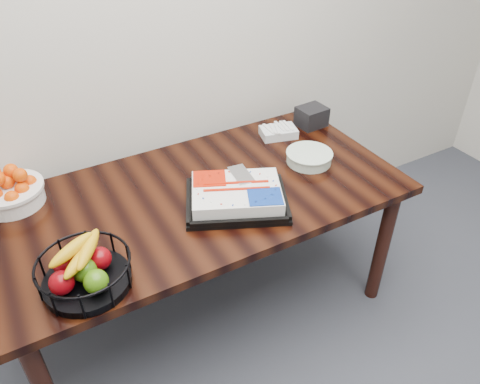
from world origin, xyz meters
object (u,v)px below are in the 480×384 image
table (202,208)px  tangerine_bowl (9,189)px  napkin_box (312,116)px  cake_tray (236,196)px  plate_stack (309,157)px  fruit_basket (84,270)px

table → tangerine_bowl: size_ratio=6.50×
table → napkin_box: 0.86m
cake_tray → plate_stack: bearing=13.9°
plate_stack → table: bearing=176.9°
cake_tray → fruit_basket: (-0.68, -0.15, 0.03)m
cake_tray → table: bearing=124.9°
table → plate_stack: (0.57, -0.03, 0.11)m
cake_tray → fruit_basket: 0.69m
tangerine_bowl → table: bearing=-24.1°
fruit_basket → tangerine_bowl: bearing=103.9°
table → cake_tray: cake_tray is taller
plate_stack → tangerine_bowl: bearing=164.6°
fruit_basket → plate_stack: 1.17m
tangerine_bowl → napkin_box: tangerine_bowl is taller
fruit_basket → plate_stack: (1.14, 0.27, -0.04)m
tangerine_bowl → fruit_basket: tangerine_bowl is taller
table → cake_tray: size_ratio=3.42×
table → napkin_box: size_ratio=12.19×
tangerine_bowl → napkin_box: size_ratio=1.88×
table → plate_stack: plate_stack is taller
tangerine_bowl → plate_stack: tangerine_bowl is taller
plate_stack → napkin_box: (0.23, 0.30, 0.03)m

